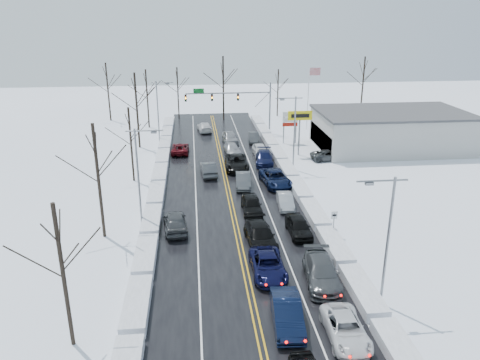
{
  "coord_description": "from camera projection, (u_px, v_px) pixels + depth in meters",
  "views": [
    {
      "loc": [
        -3.55,
        -43.4,
        18.51
      ],
      "look_at": [
        0.94,
        0.15,
        2.5
      ],
      "focal_mm": 35.0,
      "sensor_mm": 36.0,
      "label": 1
    }
  ],
  "objects": [
    {
      "name": "flagpole",
      "position": [
        309.0,
        93.0,
        74.7
      ],
      "size": [
        1.87,
        1.2,
        10.0
      ],
      "color": "silver",
      "rests_on": "ground"
    },
    {
      "name": "parked_car_2",
      "position": [
        321.0,
        144.0,
        68.2
      ],
      "size": [
        2.12,
        4.72,
        1.57
      ],
      "primitive_type": "imported",
      "rotation": [
        0.0,
        0.0,
        3.08
      ],
      "color": "black",
      "rests_on": "ground"
    },
    {
      "name": "queued_car_7",
      "position": [
        232.0,
        154.0,
        63.76
      ],
      "size": [
        2.29,
        4.8,
        1.35
      ],
      "primitive_type": "imported",
      "rotation": [
        0.0,
        0.0,
        0.09
      ],
      "color": "#979A9E",
      "rests_on": "ground"
    },
    {
      "name": "queued_car_11",
      "position": [
        321.0,
        282.0,
        33.69
      ],
      "size": [
        2.87,
        5.88,
        1.65
      ],
      "primitive_type": "imported",
      "rotation": [
        0.0,
        0.0,
        -0.1
      ],
      "color": "#444649",
      "rests_on": "ground"
    },
    {
      "name": "tree_left_c",
      "position": [
        130.0,
        130.0,
        51.67
      ],
      "size": [
        3.4,
        3.4,
        8.5
      ],
      "color": "#2D231C",
      "rests_on": "ground"
    },
    {
      "name": "tree_left_d",
      "position": [
        136.0,
        96.0,
        64.2
      ],
      "size": [
        4.2,
        4.2,
        10.5
      ],
      "color": "#2D231C",
      "rests_on": "ground"
    },
    {
      "name": "tree_far_b",
      "position": [
        177.0,
        83.0,
        82.82
      ],
      "size": [
        3.6,
        3.6,
        9.0
      ],
      "color": "#2D231C",
      "rests_on": "ground"
    },
    {
      "name": "speed_limit_sign",
      "position": [
        334.0,
        219.0,
        40.0
      ],
      "size": [
        0.55,
        0.09,
        2.35
      ],
      "color": "slate",
      "rests_on": "ground"
    },
    {
      "name": "snow_bank_right",
      "position": [
        300.0,
        194.0,
        49.85
      ],
      "size": [
        1.61,
        72.0,
        0.79
      ],
      "primitive_type": "cube",
      "color": "silver",
      "rests_on": "ground"
    },
    {
      "name": "tree_far_c",
      "position": [
        223.0,
        76.0,
        81.24
      ],
      "size": [
        4.4,
        4.4,
        11.0
      ],
      "color": "#2D231C",
      "rests_on": "ground"
    },
    {
      "name": "snow_bank_left",
      "position": [
        156.0,
        199.0,
        48.38
      ],
      "size": [
        1.61,
        72.0,
        0.79
      ],
      "primitive_type": "cube",
      "color": "silver",
      "rests_on": "ground"
    },
    {
      "name": "tree_far_a",
      "position": [
        107.0,
        81.0,
        80.49
      ],
      "size": [
        4.0,
        4.0,
        10.0
      ],
      "color": "#2D231C",
      "rests_on": "ground"
    },
    {
      "name": "streetlight_nw",
      "position": [
        159.0,
        107.0,
        67.05
      ],
      "size": [
        3.2,
        0.25,
        9.0
      ],
      "color": "slate",
      "rests_on": "ground"
    },
    {
      "name": "queued_car_17",
      "position": [
        254.0,
        142.0,
        69.43
      ],
      "size": [
        1.82,
        4.33,
        1.39
      ],
      "primitive_type": "imported",
      "rotation": [
        0.0,
        0.0,
        -0.08
      ],
      "color": "#393C3E",
      "rests_on": "ground"
    },
    {
      "name": "tree_left_e",
      "position": [
        147.0,
        87.0,
        75.69
      ],
      "size": [
        3.8,
        3.8,
        9.5
      ],
      "color": "#2D231C",
      "rests_on": "ground"
    },
    {
      "name": "queued_car_8",
      "position": [
        230.0,
        143.0,
        68.98
      ],
      "size": [
        2.37,
        4.98,
        1.64
      ],
      "primitive_type": "imported",
      "rotation": [
        0.0,
        0.0,
        0.09
      ],
      "color": "#93959A",
      "rests_on": "ground"
    },
    {
      "name": "oncoming_car_0",
      "position": [
        209.0,
        175.0,
        55.56
      ],
      "size": [
        2.01,
        4.87,
        1.57
      ],
      "primitive_type": "imported",
      "rotation": [
        0.0,
        0.0,
        3.22
      ],
      "color": "#3C3E41",
      "rests_on": "ground"
    },
    {
      "name": "queued_car_3",
      "position": [
        260.0,
        244.0,
        39.18
      ],
      "size": [
        2.55,
        5.66,
        1.61
      ],
      "primitive_type": "imported",
      "rotation": [
        0.0,
        0.0,
        0.05
      ],
      "color": "black",
      "rests_on": "ground"
    },
    {
      "name": "queued_car_12",
      "position": [
        298.0,
        234.0,
        40.89
      ],
      "size": [
        1.9,
        4.57,
        1.55
      ],
      "primitive_type": "imported",
      "rotation": [
        0.0,
        0.0,
        0.02
      ],
      "color": "black",
      "rests_on": "ground"
    },
    {
      "name": "dealership_building",
      "position": [
        390.0,
        130.0,
        65.46
      ],
      "size": [
        20.4,
        12.4,
        5.3
      ],
      "color": "#A7A6A2",
      "rests_on": "ground"
    },
    {
      "name": "tree_left_b",
      "position": [
        96.0,
        160.0,
        38.14
      ],
      "size": [
        4.0,
        4.0,
        10.0
      ],
      "color": "#2D231C",
      "rests_on": "ground"
    },
    {
      "name": "queued_car_5",
      "position": [
        243.0,
        187.0,
        51.89
      ],
      "size": [
        1.95,
        4.67,
        1.5
      ],
      "primitive_type": "imported",
      "rotation": [
        0.0,
        0.0,
        -0.08
      ],
      "color": "#434648",
      "rests_on": "ground"
    },
    {
      "name": "traffic_signal_mast",
      "position": [
        238.0,
        100.0,
        71.85
      ],
      "size": [
        13.28,
        0.39,
        8.0
      ],
      "color": "slate",
      "rests_on": "ground"
    },
    {
      "name": "oncoming_car_2",
      "position": [
        205.0,
        131.0,
        75.4
      ],
      "size": [
        2.6,
        5.2,
        1.45
      ],
      "primitive_type": "imported",
      "rotation": [
        0.0,
        0.0,
        3.26
      ],
      "color": "silver",
      "rests_on": "ground"
    },
    {
      "name": "tree_far_e",
      "position": [
        364.0,
        74.0,
        85.73
      ],
      "size": [
        4.2,
        4.2,
        10.5
      ],
      "color": "#2D231C",
      "rests_on": "ground"
    },
    {
      "name": "queued_car_2",
      "position": [
        268.0,
        274.0,
        34.78
      ],
      "size": [
        2.41,
        5.23,
        1.45
      ],
      "primitive_type": "imported",
      "rotation": [
        0.0,
        0.0,
        -0.0
      ],
      "color": "black",
      "rests_on": "ground"
    },
    {
      "name": "queued_car_13",
      "position": [
        285.0,
        207.0,
        46.53
      ],
      "size": [
        1.68,
        4.18,
        1.35
      ],
      "primitive_type": "imported",
      "rotation": [
        0.0,
        0.0,
        -0.06
      ],
      "color": "#9DA0A5",
      "rests_on": "ground"
    },
    {
      "name": "queued_car_15",
      "position": [
        264.0,
        164.0,
        59.62
      ],
      "size": [
        2.84,
        5.6,
        1.56
      ],
      "primitive_type": "imported",
      "rotation": [
        0.0,
        0.0,
        -0.13
      ],
      "color": "black",
      "rests_on": "ground"
    },
    {
      "name": "queued_car_1",
      "position": [
        287.0,
        324.0,
        29.21
      ],
      "size": [
        2.1,
        5.14,
        1.66
      ],
      "primitive_type": "imported",
      "rotation": [
        0.0,
        0.0,
        -0.07
      ],
      "color": "black",
      "rests_on": "ground"
    },
    {
      "name": "queued_car_4",
      "position": [
        251.0,
        212.0,
        45.45
      ],
      "size": [
        1.86,
        4.59,
        1.56
      ],
      "primitive_type": "imported",
      "rotation": [
        0.0,
        0.0,
        -0.0
      ],
      "color": "black",
      "rests_on": "ground"
    },
    {
      "name": "queued_car_14",
      "position": [
        275.0,
        185.0,
        52.38
      ],
      "size": [
        3.3,
        6.07,
        1.62
      ],
      "primitive_type": "imported",
      "rotation": [
        0.0,
        0.0,
        0.11
      ],
      "color": "black",
      "rests_on": "ground"
    },
    {
      "name": "parked_car_0",
      "position": [
        329.0,
        160.0,
        61.06
      ],
      "size": [
        4.94,
        2.49,
        1.34
      ],
      "primitive_type": "imported",
      "rotation": [
        0.0,
        0.0,
        1.63
      ],
      "color": "#3C3F41",
      "rests_on": "ground"
    },
    {
      "name": "oncoming_car_3",
      "position": [
        176.0,
        230.0,
        41.6
      ],
      "size": [
        2.44,
        5.09,
        1.68
      ],
      "primitive_type": "imported",
      "rotation": [
        0.0,
        0.0,
        3.24
      ],
      "color": "#393B3E",
      "rests_on": "ground"
    },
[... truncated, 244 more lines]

